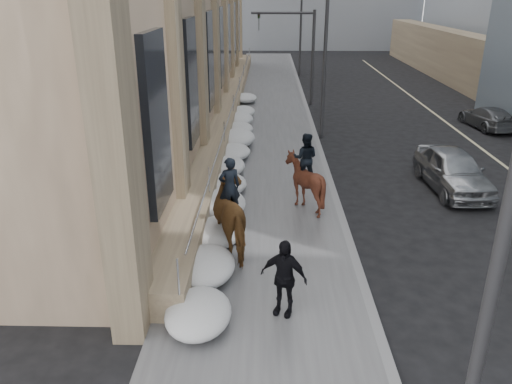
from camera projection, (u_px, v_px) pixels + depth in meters
The scene contains 14 objects.
ground at pixel (262, 282), 13.15m from camera, with size 140.00×140.00×0.00m, color black.
sidewalk at pixel (265, 160), 22.39m from camera, with size 5.00×80.00×0.12m, color #49494B.
curb at pixel (323, 160), 22.33m from camera, with size 0.24×80.00×0.12m, color slate.
lane_line at pixel (501, 163), 22.17m from camera, with size 0.15×70.00×0.01m, color #BFB78C.
streetlight_near at pixel (492, 226), 5.80m from camera, with size 1.71×0.24×8.00m.
streetlight_mid at pixel (322, 46), 24.33m from camera, with size 1.71×0.24×8.00m.
streetlight_far at pixel (299, 22), 42.86m from camera, with size 1.71×0.24×8.00m.
traffic_signal at pixel (299, 43), 31.97m from camera, with size 4.10×0.22×6.00m.
snow_bank at pixel (230, 165), 20.51m from camera, with size 1.70×18.10×0.76m.
mounted_horse_left at pixel (236, 214), 14.09m from camera, with size 2.07×2.84×2.75m.
mounted_horse_right at pixel (304, 178), 16.96m from camera, with size 1.76×1.92×2.61m.
pedestrian at pixel (284, 277), 11.35m from camera, with size 1.11×0.46×1.89m, color black.
car_silver at pixel (453, 170), 18.94m from camera, with size 1.86×4.63×1.58m, color #96999D.
car_grey at pixel (487, 117), 27.58m from camera, with size 1.68×4.12×1.20m, color #53565A.
Camera 1 is at (0.12, -11.29, 7.13)m, focal length 35.00 mm.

